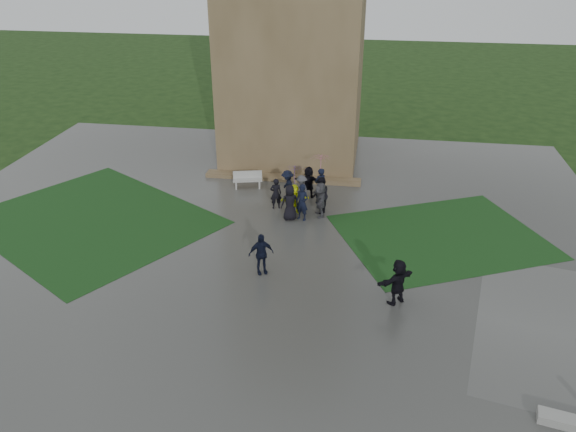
# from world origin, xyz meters

# --- Properties ---
(ground) EXTENTS (120.00, 120.00, 0.00)m
(ground) POSITION_xyz_m (0.00, 0.00, 0.00)
(ground) COLOR black
(plaza) EXTENTS (34.00, 34.00, 0.02)m
(plaza) POSITION_xyz_m (0.00, 2.00, 0.01)
(plaza) COLOR #3B3B38
(plaza) RESTS_ON ground
(lawn_inset_left) EXTENTS (14.10, 13.46, 0.01)m
(lawn_inset_left) POSITION_xyz_m (-8.50, 4.00, 0.03)
(lawn_inset_left) COLOR #123413
(lawn_inset_left) RESTS_ON plaza
(lawn_inset_right) EXTENTS (11.12, 10.15, 0.01)m
(lawn_inset_right) POSITION_xyz_m (8.50, 5.00, 0.03)
(lawn_inset_right) COLOR #123413
(lawn_inset_right) RESTS_ON plaza
(tower) EXTENTS (8.00, 8.00, 18.00)m
(tower) POSITION_xyz_m (0.00, 15.00, 9.00)
(tower) COLOR brown
(tower) RESTS_ON ground
(tower_plinth) EXTENTS (9.00, 0.80, 0.22)m
(tower_plinth) POSITION_xyz_m (0.00, 10.60, 0.13)
(tower_plinth) COLOR brown
(tower_plinth) RESTS_ON plaza
(bench) EXTENTS (1.69, 0.86, 0.94)m
(bench) POSITION_xyz_m (-1.75, 9.18, 0.50)
(bench) COLOR #B0B0AB
(bench) RESTS_ON plaza
(visitor_cluster) EXTENTS (3.20, 3.52, 2.67)m
(visitor_cluster) POSITION_xyz_m (1.72, 6.94, 1.18)
(visitor_cluster) COLOR black
(visitor_cluster) RESTS_ON plaza
(pedestrian_mid) EXTENTS (1.23, 1.03, 1.82)m
(pedestrian_mid) POSITION_xyz_m (0.75, 0.62, 0.93)
(pedestrian_mid) COLOR black
(pedestrian_mid) RESTS_ON plaza
(pedestrian_near) EXTENTS (1.70, 1.62, 1.86)m
(pedestrian_near) POSITION_xyz_m (6.30, -0.65, 0.95)
(pedestrian_near) COLOR black
(pedestrian_near) RESTS_ON plaza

